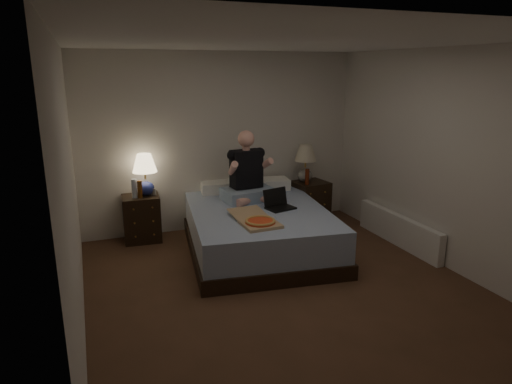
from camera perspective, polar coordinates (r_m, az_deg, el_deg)
name	(u,v)px	position (r m, az deg, el deg)	size (l,w,h in m)	color
floor	(287,291)	(4.93, 3.85, -12.19)	(4.00, 4.50, 0.00)	brown
ceiling	(291,41)	(4.38, 4.46, 18.25)	(4.00, 4.50, 0.00)	white
wall_back	(222,142)	(6.56, -4.27, 6.27)	(4.00, 2.50, 0.00)	silver
wall_front	(466,263)	(2.73, 24.81, -8.10)	(4.00, 2.50, 0.00)	silver
wall_left	(70,195)	(4.08, -22.19, -0.32)	(4.50, 2.50, 0.00)	silver
wall_right	(449,161)	(5.63, 22.96, 3.61)	(4.50, 2.50, 0.00)	silver
bed	(258,229)	(5.85, 0.21, -4.64)	(1.67, 2.22, 0.56)	#5676AC
nightstand_left	(142,218)	(6.35, -14.09, -3.18)	(0.48, 0.43, 0.62)	black
nightstand_right	(310,202)	(6.92, 6.77, -1.27)	(0.48, 0.44, 0.63)	black
lamp_left	(145,175)	(6.20, -13.68, 2.10)	(0.32, 0.32, 0.56)	navy
lamp_right	(305,163)	(6.77, 6.18, 3.57)	(0.32, 0.32, 0.56)	gray
water_bottle	(134,188)	(6.15, -14.97, 0.43)	(0.07, 0.07, 0.25)	silver
soda_can	(154,192)	(6.23, -12.67, 0.03)	(0.07, 0.07, 0.10)	#A7A7A3
beer_bottle_left	(140,189)	(6.13, -14.31, 0.32)	(0.06, 0.06, 0.23)	#5B300D
beer_bottle_right	(307,177)	(6.66, 6.41, 1.91)	(0.06, 0.06, 0.23)	#63220E
person	(248,166)	(6.01, -1.03, 3.25)	(0.66, 0.52, 0.93)	black
laptop	(281,200)	(5.71, 3.11, -0.97)	(0.34, 0.28, 0.24)	black
pizza_box	(260,222)	(5.13, 0.54, -3.78)	(0.40, 0.76, 0.08)	tan
radiator	(398,230)	(6.33, 17.35, -4.54)	(0.10, 1.60, 0.40)	white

